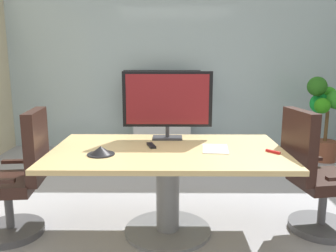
% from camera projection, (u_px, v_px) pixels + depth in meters
% --- Properties ---
extents(ground_plane, '(6.73, 6.73, 0.00)m').
position_uv_depth(ground_plane, '(182.00, 222.00, 3.31)').
color(ground_plane, '#99999E').
extents(wall_back_glass_partition, '(5.67, 0.10, 2.72)m').
position_uv_depth(wall_back_glass_partition, '(178.00, 66.00, 5.86)').
color(wall_back_glass_partition, '#9EB2B7').
rests_on(wall_back_glass_partition, ground).
extents(conference_table, '(1.96, 1.14, 0.76)m').
position_uv_depth(conference_table, '(168.00, 171.00, 3.02)').
color(conference_table, tan).
rests_on(conference_table, ground).
extents(office_chair_left, '(0.62, 0.60, 1.09)m').
position_uv_depth(office_chair_left, '(18.00, 184.00, 3.01)').
color(office_chair_left, '#4C4C51').
rests_on(office_chair_left, ground).
extents(office_chair_right, '(0.63, 0.61, 1.09)m').
position_uv_depth(office_chair_right, '(314.00, 182.00, 3.07)').
color(office_chair_right, '#4C4C51').
rests_on(office_chair_right, ground).
extents(tv_monitor, '(0.84, 0.18, 0.64)m').
position_uv_depth(tv_monitor, '(167.00, 101.00, 3.30)').
color(tv_monitor, '#333338').
rests_on(tv_monitor, conference_table).
extents(wall_display_unit, '(1.20, 0.36, 1.31)m').
position_uv_depth(wall_display_unit, '(162.00, 124.00, 5.69)').
color(wall_display_unit, '#B7BABC').
rests_on(wall_display_unit, ground).
extents(potted_plant, '(0.66, 0.57, 1.24)m').
position_uv_depth(potted_plant, '(327.00, 112.00, 5.13)').
color(potted_plant, brown).
rests_on(potted_plant, ground).
extents(conference_phone, '(0.22, 0.22, 0.07)m').
position_uv_depth(conference_phone, '(101.00, 151.00, 2.81)').
color(conference_phone, black).
rests_on(conference_phone, conference_table).
extents(remote_control, '(0.09, 0.18, 0.02)m').
position_uv_depth(remote_control, '(151.00, 145.00, 3.07)').
color(remote_control, black).
rests_on(remote_control, conference_table).
extents(whiteboard_marker, '(0.10, 0.11, 0.02)m').
position_uv_depth(whiteboard_marker, '(273.00, 152.00, 2.87)').
color(whiteboard_marker, red).
rests_on(whiteboard_marker, conference_table).
extents(paper_notepad, '(0.24, 0.32, 0.01)m').
position_uv_depth(paper_notepad, '(215.00, 149.00, 2.98)').
color(paper_notepad, white).
rests_on(paper_notepad, conference_table).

